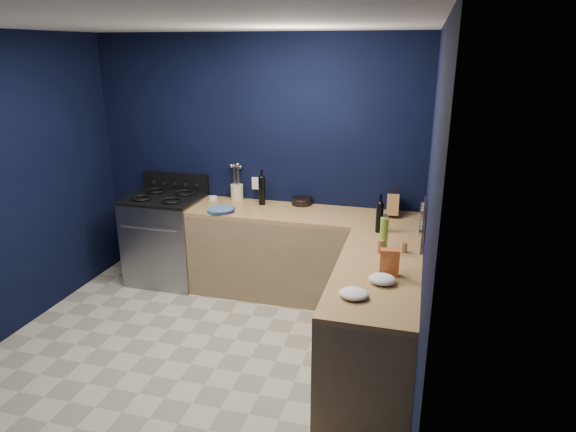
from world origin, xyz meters
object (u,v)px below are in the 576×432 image
(plate_stack, at_px, (221,210))
(knife_block, at_px, (393,205))
(crouton_bag, at_px, (389,263))
(gas_range, at_px, (167,240))
(utensil_crock, at_px, (237,192))

(plate_stack, relative_size, knife_block, 1.27)
(crouton_bag, bearing_deg, gas_range, 147.88)
(plate_stack, bearing_deg, knife_block, 11.37)
(crouton_bag, bearing_deg, plate_stack, 143.12)
(gas_range, relative_size, utensil_crock, 5.57)
(gas_range, distance_m, crouton_bag, 2.80)
(knife_block, relative_size, crouton_bag, 1.04)
(utensil_crock, height_order, crouton_bag, crouton_bag)
(gas_range, bearing_deg, knife_block, 3.83)
(gas_range, xyz_separation_m, utensil_crock, (0.73, 0.27, 0.52))
(plate_stack, relative_size, crouton_bag, 1.32)
(gas_range, xyz_separation_m, knife_block, (2.37, 0.16, 0.54))
(gas_range, distance_m, utensil_crock, 0.93)
(gas_range, xyz_separation_m, crouton_bag, (2.45, -1.24, 0.54))
(plate_stack, height_order, crouton_bag, crouton_bag)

